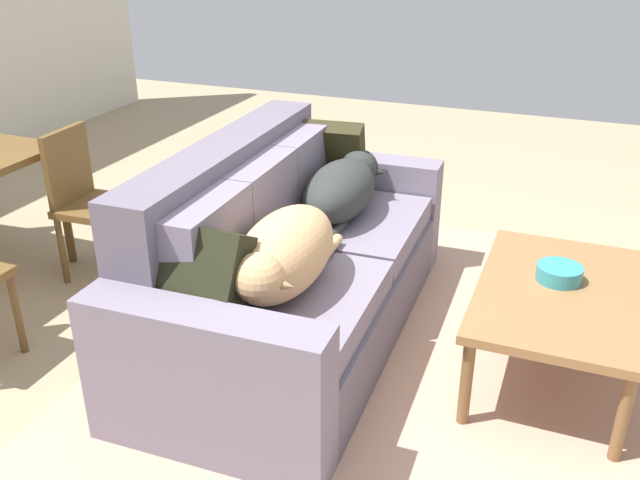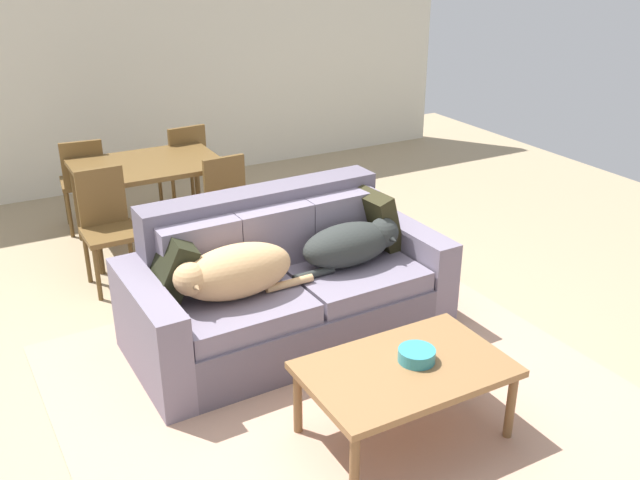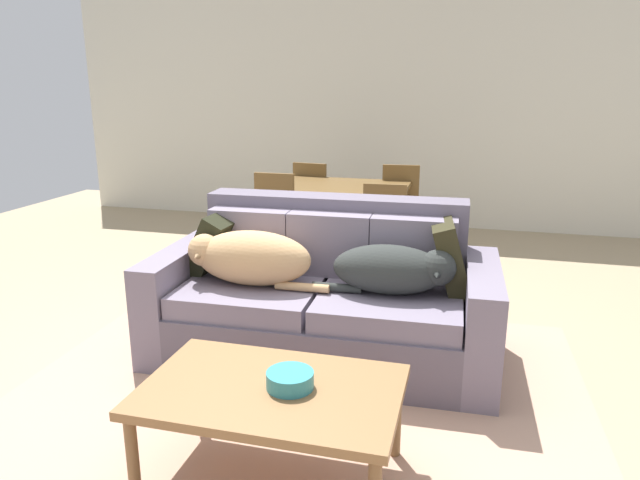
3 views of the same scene
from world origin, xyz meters
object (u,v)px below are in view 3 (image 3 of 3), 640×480
Objects in this scene: throw_pillow_by_left_arm at (215,243)px; dining_chair_far_right at (400,203)px; dining_chair_near_right at (383,232)px; dog_on_left_cushion at (249,257)px; coffee_table at (272,397)px; couch at (325,299)px; throw_pillow_by_right_arm at (450,256)px; dog_on_right_cushion at (395,269)px; dining_table at (342,193)px; dining_chair_far_left at (314,198)px; dining_chair_near_left at (271,221)px; bowl_on_coffee_table at (290,380)px.

dining_chair_far_right is (0.91, 2.43, -0.17)m from throw_pillow_by_left_arm.
throw_pillow_by_left_arm is 0.45× the size of dining_chair_near_right.
dog_on_left_cushion reaches higher than coffee_table.
dining_chair_far_right is at bearing 69.47° from throw_pillow_by_left_arm.
couch reaches higher than coffee_table.
throw_pillow_by_right_arm is at bearing 98.73° from dining_chair_far_right.
throw_pillow_by_right_arm reaches higher than dining_chair_near_right.
dining_table is (-0.78, 2.07, 0.04)m from dog_on_right_cushion.
coffee_table is 3.88m from dining_chair_far_left.
throw_pillow_by_left_arm is (-0.75, 0.03, 0.30)m from couch.
dining_chair_far_left is (0.07, 1.17, -0.01)m from dining_chair_near_left.
dining_table is (-0.50, 3.19, 0.19)m from bowl_on_coffee_table.
dog_on_left_cushion is 1.24m from bowl_on_coffee_table.
dining_chair_near_right is (0.16, 1.30, 0.12)m from couch.
throw_pillow_by_left_arm reaches higher than coffee_table.
dining_chair_far_right is at bearing 75.90° from dog_on_left_cushion.
dining_chair_near_left is at bearing 103.10° from dog_on_left_cushion.
throw_pillow_by_left_arm is (-0.32, 0.22, 0.01)m from dog_on_left_cushion.
dog_on_left_cushion reaches higher than dining_table.
throw_pillow_by_left_arm reaches higher than dog_on_right_cushion.
couch is at bearing -174.13° from throw_pillow_by_right_arm.
couch reaches higher than dining_chair_near_left.
dining_chair_near_left is (-0.50, -0.59, -0.17)m from dining_table.
bowl_on_coffee_table is 3.72m from dining_chair_far_right.
coffee_table is (-0.66, -1.35, -0.28)m from throw_pillow_by_right_arm.
throw_pillow_by_right_arm reaches higher than coffee_table.
couch is 2.57× the size of dog_on_right_cushion.
bowl_on_coffee_table is (0.08, 0.01, 0.08)m from coffee_table.
dog_on_left_cushion is 1.61m from dining_chair_near_right.
dining_chair_near_left is (-1.58, 1.27, -0.17)m from throw_pillow_by_right_arm.
dog_on_left_cushion is 1.03× the size of dining_chair_near_right.
bowl_on_coffee_table is (-0.28, -1.13, -0.15)m from dog_on_right_cushion.
dog_on_left_cushion is 0.98× the size of dining_chair_near_left.
dog_on_right_cushion is 2.10× the size of throw_pillow_by_left_arm.
coffee_table is 2.57m from dining_chair_near_right.
dining_chair_near_right is (-0.01, 2.55, -0.00)m from bowl_on_coffee_table.
throw_pillow_by_left_arm is 0.36× the size of coffee_table.
throw_pillow_by_right_arm is 0.49× the size of dining_chair_near_right.
dining_chair_near_right is at bearing 99.85° from dog_on_right_cushion.
coffee_table is 3.74m from dining_chair_far_right.
throw_pillow_by_left_arm is (-1.20, 0.17, 0.03)m from dog_on_right_cushion.
dining_chair_far_left reaches higher than dog_on_right_cushion.
dining_chair_far_right is at bearing -176.80° from dining_chair_far_left.
throw_pillow_by_right_arm is at bearing 1.60° from throw_pillow_by_left_arm.
couch is 0.56m from dog_on_left_cushion.
throw_pillow_by_right_arm is at bearing 4.27° from couch.
dining_chair_near_left reaches higher than dining_table.
dining_table is at bearing 98.88° from bowl_on_coffee_table.
dining_chair_near_right is 0.96× the size of dining_chair_far_right.
couch is at bearing 97.63° from bowl_on_coffee_table.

